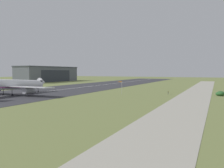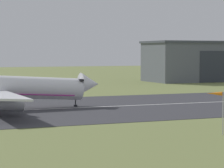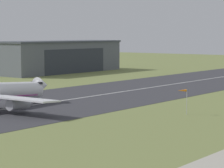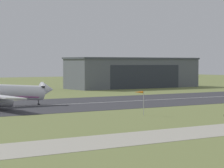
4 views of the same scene
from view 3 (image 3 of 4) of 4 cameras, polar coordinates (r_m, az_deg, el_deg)
The scene contains 5 objects.
ground_plane at distance 120.38m, azimuth 8.63°, elevation -4.43°, with size 735.70×735.70×0.00m, color olive.
runway_strip at distance 152.59m, azimuth -9.15°, elevation -2.34°, with size 495.70×52.69×0.06m, color #333338.
runway_centreline at distance 152.59m, azimuth -9.15°, elevation -2.33°, with size 446.13×0.70×0.01m, color silver.
hangar_building at distance 282.68m, azimuth -5.62°, elevation 2.96°, with size 77.59×23.29×16.72m.
windsock_pole at distance 135.49m, azimuth 7.60°, elevation -0.86°, with size 2.06×2.02×6.44m.
Camera 3 is at (-104.33, -3.44, 20.52)m, focal length 85.00 mm.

